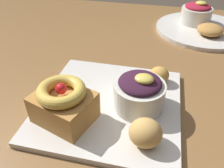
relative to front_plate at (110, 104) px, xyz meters
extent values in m
cube|color=brown|center=(-0.07, 0.08, -0.03)|extent=(1.50, 1.14, 0.04)
cylinder|color=brown|center=(-0.73, 0.56, -0.39)|extent=(0.07, 0.07, 0.69)
cube|color=silver|center=(0.00, 0.00, 0.00)|extent=(0.27, 0.27, 0.01)
cube|color=#B77F3D|center=(-0.06, -0.06, 0.03)|extent=(0.12, 0.10, 0.05)
torus|color=#E5BC4C|center=(-0.06, -0.06, 0.07)|extent=(0.10, 0.10, 0.02)
sphere|color=red|center=(-0.06, -0.06, 0.07)|extent=(0.02, 0.02, 0.02)
cylinder|color=silver|center=(0.05, 0.00, 0.03)|extent=(0.09, 0.09, 0.05)
ellipsoid|color=#38192D|center=(0.05, 0.00, 0.06)|extent=(0.08, 0.08, 0.02)
ellipsoid|color=#E5CC56|center=(0.06, 0.00, 0.07)|extent=(0.03, 0.03, 0.01)
ellipsoid|color=gold|center=(0.09, 0.09, 0.02)|extent=(0.04, 0.04, 0.04)
ellipsoid|color=tan|center=(0.08, -0.08, 0.03)|extent=(0.05, 0.05, 0.05)
cylinder|color=silver|center=(0.21, 0.42, 0.00)|extent=(0.29, 0.29, 0.01)
cylinder|color=silver|center=(0.18, 0.45, 0.03)|extent=(0.10, 0.10, 0.05)
ellipsoid|color=#A31E33|center=(0.18, 0.45, 0.06)|extent=(0.08, 0.08, 0.02)
ellipsoid|color=#E5CC56|center=(0.19, 0.45, 0.07)|extent=(0.03, 0.03, 0.01)
ellipsoid|color=#B77F3D|center=(0.22, 0.36, 0.02)|extent=(0.08, 0.08, 0.03)
camera|label=1|loc=(0.08, -0.32, 0.29)|focal=36.22mm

